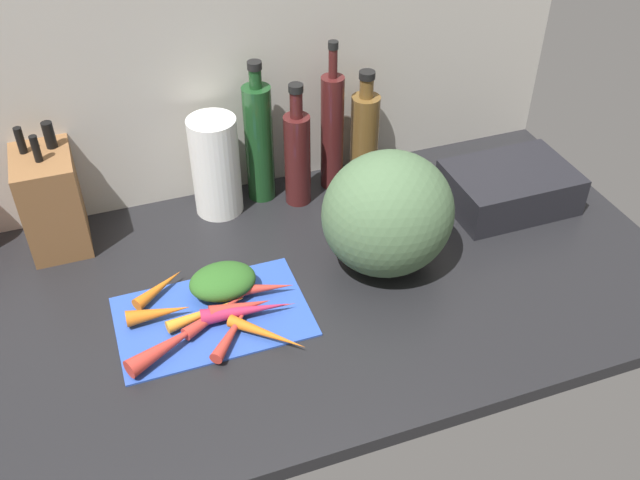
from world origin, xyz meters
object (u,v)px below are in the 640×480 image
(winter_squash, at_px, (388,214))
(bottle_2, at_px, (332,131))
(carrot_8, at_px, (207,312))
(carrot_7, at_px, (169,344))
(bottle_3, at_px, (365,134))
(carrot_0, at_px, (241,307))
(carrot_1, at_px, (159,313))
(bottle_1, at_px, (297,156))
(cutting_board, at_px, (213,316))
(carrot_9, at_px, (159,288))
(carrot_6, at_px, (234,329))
(carrot_3, at_px, (267,334))
(knife_block, at_px, (51,199))
(carrot_10, at_px, (245,311))
(dish_rack, at_px, (509,187))
(paper_towel_roll, at_px, (217,166))
(carrot_4, at_px, (249,311))
(bottle_0, at_px, (259,141))
(carrot_2, at_px, (220,312))
(carrot_5, at_px, (261,288))

(winter_squash, xyz_separation_m, bottle_2, (0.00, 0.31, 0.02))
(carrot_8, bearing_deg, winter_squash, 5.63)
(carrot_7, distance_m, bottle_3, 0.70)
(carrot_0, xyz_separation_m, carrot_1, (-0.15, 0.04, -0.00))
(bottle_1, bearing_deg, cutting_board, -131.61)
(bottle_3, bearing_deg, carrot_9, -153.84)
(carrot_1, bearing_deg, cutting_board, -12.35)
(bottle_1, bearing_deg, carrot_6, -123.67)
(cutting_board, height_order, winter_squash, winter_squash)
(carrot_3, distance_m, carrot_6, 0.06)
(carrot_0, distance_m, carrot_8, 0.06)
(carrot_3, relative_size, knife_block, 0.58)
(carrot_10, relative_size, knife_block, 0.62)
(carrot_6, height_order, carrot_10, carrot_10)
(carrot_3, bearing_deg, dish_rack, 19.62)
(carrot_0, relative_size, paper_towel_roll, 0.51)
(carrot_4, distance_m, winter_squash, 0.33)
(carrot_1, bearing_deg, bottle_0, 48.43)
(carrot_7, xyz_separation_m, bottle_3, (0.55, 0.42, 0.09))
(carrot_2, bearing_deg, carrot_10, -21.41)
(carrot_2, distance_m, carrot_5, 0.10)
(carrot_5, distance_m, bottle_1, 0.35)
(carrot_10, relative_size, dish_rack, 0.60)
(carrot_9, bearing_deg, paper_towel_roll, 53.45)
(paper_towel_roll, bearing_deg, knife_block, 179.55)
(carrot_0, xyz_separation_m, knife_block, (-0.30, 0.36, 0.08))
(carrot_1, height_order, paper_towel_roll, paper_towel_roll)
(cutting_board, xyz_separation_m, bottle_2, (0.37, 0.34, 0.14))
(paper_towel_roll, bearing_deg, carrot_9, -126.55)
(carrot_0, height_order, bottle_2, bottle_2)
(carrot_7, relative_size, winter_squash, 0.64)
(carrot_4, distance_m, carrot_5, 0.06)
(bottle_2, distance_m, bottle_3, 0.09)
(cutting_board, bearing_deg, dish_rack, 10.45)
(carrot_1, bearing_deg, carrot_7, -87.25)
(cutting_board, relative_size, carrot_3, 2.30)
(carrot_10, bearing_deg, carrot_1, 162.08)
(carrot_9, bearing_deg, knife_block, 124.07)
(carrot_0, distance_m, carrot_7, 0.15)
(carrot_2, distance_m, carrot_9, 0.14)
(carrot_6, height_order, carrot_8, same)
(knife_block, bearing_deg, bottle_3, 1.41)
(carrot_3, bearing_deg, carrot_4, 102.41)
(bottle_0, distance_m, bottle_3, 0.26)
(cutting_board, xyz_separation_m, carrot_1, (-0.10, 0.02, 0.02))
(cutting_board, xyz_separation_m, bottle_3, (0.45, 0.36, 0.11))
(paper_towel_roll, xyz_separation_m, bottle_2, (0.27, 0.01, 0.03))
(carrot_1, relative_size, carrot_7, 0.70)
(carrot_7, bearing_deg, carrot_4, 14.52)
(paper_towel_roll, bearing_deg, carrot_5, -89.23)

